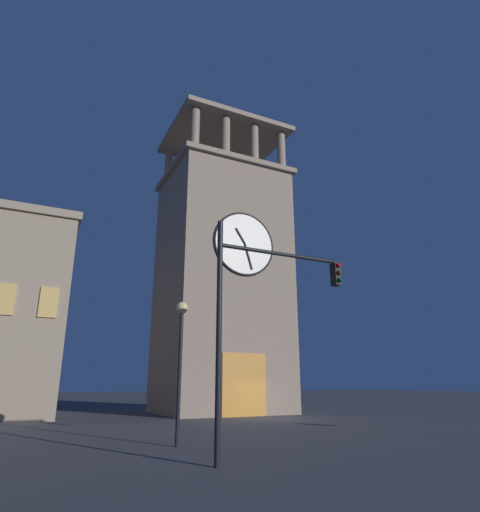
# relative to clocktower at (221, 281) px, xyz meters

# --- Properties ---
(ground_plane) EXTENTS (200.00, 200.00, 0.00)m
(ground_plane) POSITION_rel_clocktower_xyz_m (-0.66, 5.96, -9.83)
(ground_plane) COLOR #424247
(clocktower) EXTENTS (9.43, 8.53, 25.40)m
(clocktower) POSITION_rel_clocktower_xyz_m (0.00, 0.00, 0.00)
(clocktower) COLOR gray
(clocktower) RESTS_ON ground_plane
(traffic_signal_near) EXTENTS (4.37, 0.41, 6.65)m
(traffic_signal_near) POSITION_rel_clocktower_xyz_m (7.09, 19.11, -5.52)
(traffic_signal_near) COLOR black
(traffic_signal_near) RESTS_ON ground_plane
(street_lamp) EXTENTS (0.44, 0.44, 4.92)m
(street_lamp) POSITION_rel_clocktower_xyz_m (8.17, 15.13, -6.38)
(street_lamp) COLOR black
(street_lamp) RESTS_ON ground_plane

